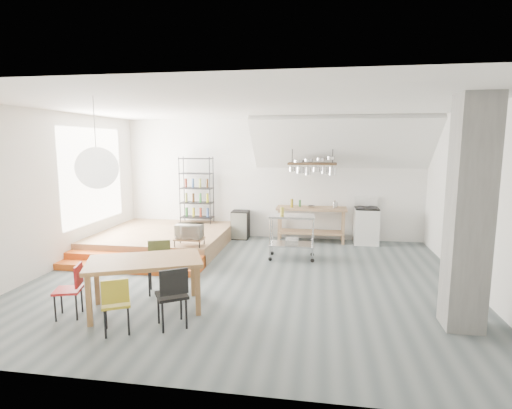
% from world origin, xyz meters
% --- Properties ---
extents(floor, '(8.00, 8.00, 0.00)m').
position_xyz_m(floor, '(0.00, 0.00, 0.00)').
color(floor, '#4F5A5C').
rests_on(floor, ground).
extents(wall_back, '(8.00, 0.04, 3.20)m').
position_xyz_m(wall_back, '(0.00, 3.50, 1.60)').
color(wall_back, silver).
rests_on(wall_back, ground).
extents(wall_left, '(0.04, 7.00, 3.20)m').
position_xyz_m(wall_left, '(-4.00, 0.00, 1.60)').
color(wall_left, silver).
rests_on(wall_left, ground).
extents(wall_right, '(0.04, 7.00, 3.20)m').
position_xyz_m(wall_right, '(4.00, 0.00, 1.60)').
color(wall_right, silver).
rests_on(wall_right, ground).
extents(ceiling, '(8.00, 7.00, 0.02)m').
position_xyz_m(ceiling, '(0.00, 0.00, 3.20)').
color(ceiling, white).
rests_on(ceiling, wall_back).
extents(slope_ceiling, '(4.40, 1.44, 1.32)m').
position_xyz_m(slope_ceiling, '(1.80, 2.90, 2.55)').
color(slope_ceiling, white).
rests_on(slope_ceiling, wall_back).
extents(window_pane, '(0.02, 2.50, 2.20)m').
position_xyz_m(window_pane, '(-3.98, 1.50, 1.80)').
color(window_pane, white).
rests_on(window_pane, wall_left).
extents(platform, '(3.00, 3.00, 0.40)m').
position_xyz_m(platform, '(-2.50, 2.00, 0.20)').
color(platform, olive).
rests_on(platform, ground).
extents(step_lower, '(3.00, 0.35, 0.13)m').
position_xyz_m(step_lower, '(-2.50, 0.05, 0.07)').
color(step_lower, '#C85117').
rests_on(step_lower, ground).
extents(step_upper, '(3.00, 0.35, 0.27)m').
position_xyz_m(step_upper, '(-2.50, 0.40, 0.13)').
color(step_upper, '#C85117').
rests_on(step_upper, ground).
extents(concrete_column, '(0.50, 0.50, 3.20)m').
position_xyz_m(concrete_column, '(3.30, -1.50, 1.60)').
color(concrete_column, slate).
rests_on(concrete_column, ground).
extents(kitchen_counter, '(1.80, 0.60, 0.91)m').
position_xyz_m(kitchen_counter, '(1.10, 3.15, 0.63)').
color(kitchen_counter, olive).
rests_on(kitchen_counter, ground).
extents(stove, '(0.60, 0.60, 1.18)m').
position_xyz_m(stove, '(2.50, 3.16, 0.48)').
color(stove, white).
rests_on(stove, ground).
extents(pot_rack, '(1.20, 0.50, 1.43)m').
position_xyz_m(pot_rack, '(1.13, 2.92, 1.98)').
color(pot_rack, '#3E2B18').
rests_on(pot_rack, ceiling).
extents(wire_shelving, '(0.88, 0.38, 1.80)m').
position_xyz_m(wire_shelving, '(-2.00, 3.20, 1.33)').
color(wire_shelving, black).
rests_on(wire_shelving, platform).
extents(microwave_shelf, '(0.60, 0.40, 0.16)m').
position_xyz_m(microwave_shelf, '(-1.40, 0.75, 0.55)').
color(microwave_shelf, olive).
rests_on(microwave_shelf, platform).
extents(paper_lantern, '(0.60, 0.60, 0.60)m').
position_xyz_m(paper_lantern, '(-1.86, -1.88, 2.20)').
color(paper_lantern, white).
rests_on(paper_lantern, ceiling).
extents(dining_table, '(1.92, 1.53, 0.80)m').
position_xyz_m(dining_table, '(-1.31, -1.64, 0.71)').
color(dining_table, olive).
rests_on(dining_table, ground).
extents(chair_mustard, '(0.49, 0.49, 0.80)m').
position_xyz_m(chair_mustard, '(-1.34, -2.47, 0.48)').
color(chair_mustard, '#A3901B').
rests_on(chair_mustard, ground).
extents(chair_black, '(0.56, 0.56, 0.88)m').
position_xyz_m(chair_black, '(-0.66, -2.19, 0.53)').
color(chair_black, black).
rests_on(chair_black, ground).
extents(chair_olive, '(0.51, 0.51, 0.88)m').
position_xyz_m(chair_olive, '(-1.41, -0.86, 0.52)').
color(chair_olive, '#4D5628').
rests_on(chair_olive, ground).
extents(chair_red, '(0.46, 0.46, 0.80)m').
position_xyz_m(chair_red, '(-2.26, -2.06, 0.48)').
color(chair_red, '#AE181A').
rests_on(chair_red, ground).
extents(rolling_cart, '(1.02, 0.60, 0.99)m').
position_xyz_m(rolling_cart, '(0.72, 1.49, 0.64)').
color(rolling_cart, silver).
rests_on(rolling_cart, ground).
extents(mini_fridge, '(0.45, 0.45, 0.76)m').
position_xyz_m(mini_fridge, '(-0.79, 3.20, 0.38)').
color(mini_fridge, black).
rests_on(mini_fridge, ground).
extents(microwave, '(0.56, 0.39, 0.30)m').
position_xyz_m(microwave, '(-1.40, 0.75, 0.72)').
color(microwave, beige).
rests_on(microwave, microwave_shelf).
extents(bowl, '(0.23, 0.23, 0.05)m').
position_xyz_m(bowl, '(1.10, 3.10, 0.94)').
color(bowl, silver).
rests_on(bowl, kitchen_counter).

